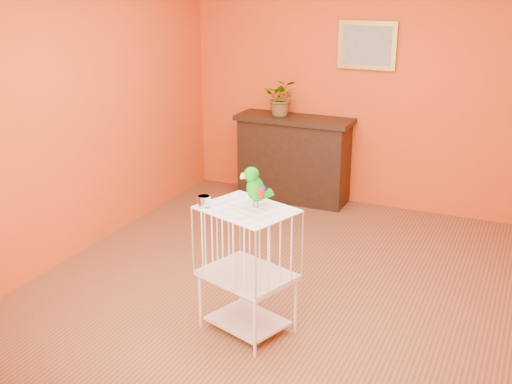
% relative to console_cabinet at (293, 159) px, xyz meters
% --- Properties ---
extents(ground, '(4.50, 4.50, 0.00)m').
position_rel_console_cabinet_xyz_m(ground, '(0.72, -2.02, -0.48)').
color(ground, brown).
rests_on(ground, ground).
extents(room_shell, '(4.50, 4.50, 4.50)m').
position_rel_console_cabinet_xyz_m(room_shell, '(0.72, -2.02, 1.10)').
color(room_shell, '#DC4914').
rests_on(room_shell, ground).
extents(console_cabinet, '(1.30, 0.47, 0.96)m').
position_rel_console_cabinet_xyz_m(console_cabinet, '(0.00, 0.00, 0.00)').
color(console_cabinet, black).
rests_on(console_cabinet, ground).
extents(potted_plant, '(0.47, 0.50, 0.32)m').
position_rel_console_cabinet_xyz_m(potted_plant, '(-0.16, 0.05, 0.64)').
color(potted_plant, '#26722D').
rests_on(potted_plant, console_cabinet).
extents(framed_picture, '(0.62, 0.04, 0.50)m').
position_rel_console_cabinet_xyz_m(framed_picture, '(0.72, 0.19, 1.27)').
color(framed_picture, '#B1923F').
rests_on(framed_picture, room_shell).
extents(birdcage, '(0.73, 0.64, 0.94)m').
position_rel_console_cabinet_xyz_m(birdcage, '(0.73, -2.78, 0.01)').
color(birdcage, silver).
rests_on(birdcage, ground).
extents(feed_cup, '(0.10, 0.10, 0.07)m').
position_rel_console_cabinet_xyz_m(feed_cup, '(0.44, -2.85, 0.50)').
color(feed_cup, silver).
rests_on(feed_cup, birdcage).
extents(parrot, '(0.20, 0.24, 0.29)m').
position_rel_console_cabinet_xyz_m(parrot, '(0.77, -2.71, 0.61)').
color(parrot, '#59544C').
rests_on(parrot, birdcage).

